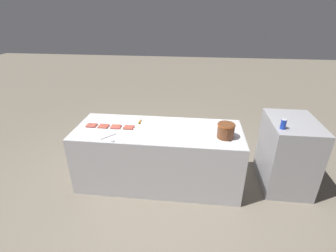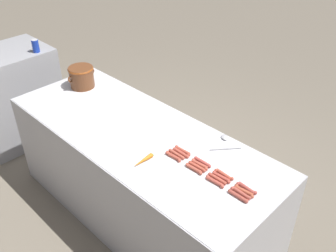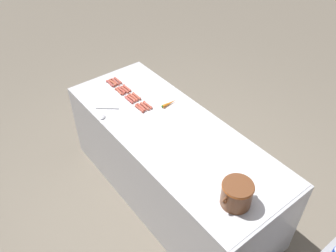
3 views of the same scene
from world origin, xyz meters
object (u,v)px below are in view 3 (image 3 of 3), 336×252
hot_dog_3 (147,105)px  hot_dog_11 (141,107)px  hot_dog_9 (122,90)px  hot_dog_12 (110,84)px  hot_dog_5 (125,90)px  hot_dog_7 (145,106)px  hot_dog_8 (113,82)px  hot_dog_15 (139,108)px  serving_spoon (104,114)px  hot_dog_1 (127,88)px  hot_dog_6 (134,97)px  bean_pot (237,193)px  hot_dog_10 (131,98)px  hot_dog_0 (118,80)px  hot_dog_2 (137,96)px  hot_dog_4 (115,82)px  hot_dog_14 (129,100)px  hot_dog_13 (119,91)px  carrot (169,103)px

hot_dog_3 → hot_dog_11: (0.06, -0.01, 0.00)m
hot_dog_9 → hot_dog_12: (0.03, -0.17, 0.00)m
hot_dog_3 → hot_dog_11: same height
hot_dog_12 → hot_dog_5: bearing=107.6°
hot_dog_3 → hot_dog_12: size_ratio=1.00×
hot_dog_3 → hot_dog_7: 0.03m
hot_dog_8 → hot_dog_15: bearing=86.7°
hot_dog_3 → serving_spoon: hot_dog_3 is taller
hot_dog_1 → hot_dog_6: 0.18m
bean_pot → hot_dog_12: bearing=-92.3°
hot_dog_10 → hot_dog_0: bearing=-100.1°
hot_dog_0 → bean_pot: (0.16, 1.81, 0.09)m
hot_dog_2 → bean_pot: 1.48m
hot_dog_7 → hot_dog_12: (0.06, -0.53, 0.00)m
hot_dog_7 → serving_spoon: 0.38m
hot_dog_10 → hot_dog_4: bearing=-95.1°
hot_dog_7 → hot_dog_12: same height
hot_dog_14 → bean_pot: (0.07, 1.46, 0.09)m
serving_spoon → hot_dog_13: bearing=-143.9°
hot_dog_2 → hot_dog_10: (0.06, 0.00, 0.00)m
hot_dog_5 → hot_dog_7: (-0.00, 0.35, 0.00)m
hot_dog_7 → hot_dog_15: same height
hot_dog_6 → carrot: bearing=125.2°
hot_dog_0 → carrot: carrot is taller
hot_dog_6 → hot_dog_13: (0.06, -0.17, 0.00)m
hot_dog_0 → hot_dog_7: 0.53m
hot_dog_11 → hot_dog_15: bearing=15.5°
hot_dog_4 → hot_dog_14: (0.06, 0.35, 0.00)m
hot_dog_3 → carrot: (-0.18, 0.11, 0.00)m
hot_dog_0 → serving_spoon: (0.39, 0.39, -0.00)m
hot_dog_4 → hot_dog_11: 0.52m
hot_dog_10 → serving_spoon: hot_dog_10 is taller
hot_dog_7 → carrot: bearing=152.2°
hot_dog_6 → serving_spoon: bearing=7.0°
hot_dog_0 → hot_dog_3: bearing=89.8°
hot_dog_3 → hot_dog_5: 0.35m
hot_dog_8 → hot_dog_9: (0.00, 0.17, 0.00)m
hot_dog_7 → hot_dog_10: 0.18m
hot_dog_12 → bean_pot: 1.81m
hot_dog_6 → hot_dog_8: size_ratio=1.00×
hot_dog_3 → hot_dog_8: 0.54m
hot_dog_3 → hot_dog_15: 0.09m
hot_dog_13 → hot_dog_15: (-0.00, 0.35, 0.00)m
hot_dog_3 → hot_dog_6: same height
hot_dog_10 → hot_dog_13: (0.03, -0.17, 0.00)m
hot_dog_10 → hot_dog_14: 0.03m
hot_dog_1 → hot_dog_11: same height
hot_dog_8 → hot_dog_12: same height
hot_dog_12 → serving_spoon: (0.30, 0.39, -0.00)m
hot_dog_4 → hot_dog_10: same height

